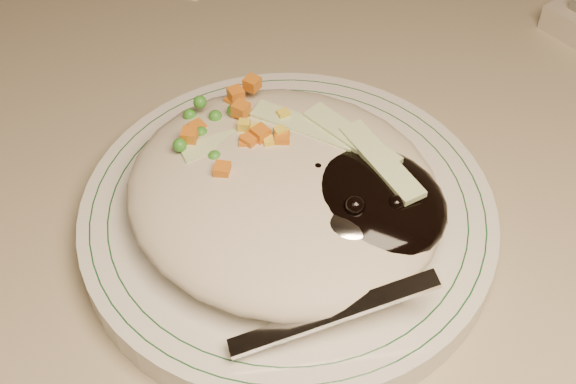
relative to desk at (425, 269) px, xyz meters
The scene contains 4 objects.
desk is the anchor object (origin of this frame).
plate 0.27m from the desk, 105.50° to the right, with size 0.26×0.26×0.02m, color silver.
plate_rim 0.28m from the desk, 105.50° to the right, with size 0.24×0.24×0.00m.
meal 0.30m from the desk, 104.04° to the right, with size 0.21×0.19×0.05m.
Camera 1 is at (0.12, 0.94, 1.14)m, focal length 50.00 mm.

